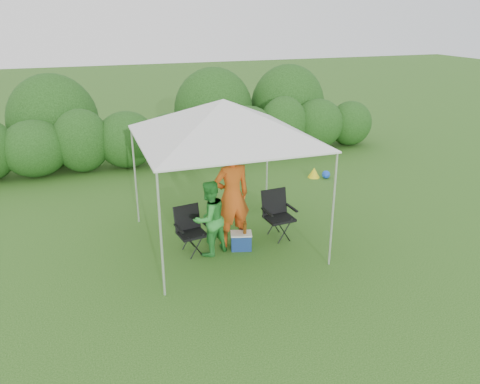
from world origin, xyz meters
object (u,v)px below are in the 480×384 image
object	(u,v)px
chair_right	(277,211)
woman	(209,218)
man	(232,196)
chair_left	(190,227)
cooler	(241,241)
canopy	(224,119)

from	to	relation	value
chair_right	woman	world-z (taller)	woman
chair_right	man	distance (m)	1.08
chair_left	cooler	size ratio (longest dim) A/B	1.92
canopy	chair_right	bearing A→B (deg)	-6.63
canopy	chair_left	bearing A→B (deg)	-166.60
canopy	chair_left	world-z (taller)	canopy
man	cooler	size ratio (longest dim) A/B	4.35
chair_right	chair_left	world-z (taller)	chair_right
chair_left	cooler	world-z (taller)	chair_left
cooler	man	bearing A→B (deg)	128.12
canopy	chair_left	distance (m)	2.10
chair_left	man	size ratio (longest dim) A/B	0.44
woman	chair_left	bearing A→B (deg)	-56.79
chair_right	cooler	size ratio (longest dim) A/B	2.07
cooler	chair_right	bearing A→B (deg)	34.86
chair_right	chair_left	distance (m)	1.81
canopy	cooler	bearing A→B (deg)	-65.30
canopy	woman	bearing A→B (deg)	-137.56
canopy	cooler	world-z (taller)	canopy
woman	cooler	size ratio (longest dim) A/B	3.10
chair_left	cooler	bearing A→B (deg)	-22.81
chair_left	man	distance (m)	0.98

